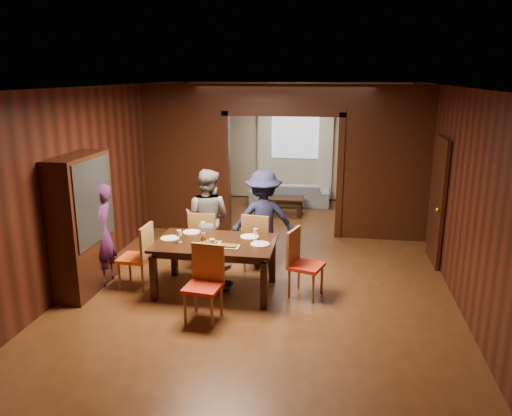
% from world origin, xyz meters
% --- Properties ---
extents(floor, '(9.00, 9.00, 0.00)m').
position_xyz_m(floor, '(0.00, 0.00, 0.00)').
color(floor, '#4B2B15').
rests_on(floor, ground).
extents(ceiling, '(5.50, 9.00, 0.02)m').
position_xyz_m(ceiling, '(0.00, 0.00, 2.90)').
color(ceiling, silver).
rests_on(ceiling, room_walls).
extents(room_walls, '(5.52, 9.01, 2.90)m').
position_xyz_m(room_walls, '(0.00, 1.89, 1.51)').
color(room_walls, black).
rests_on(room_walls, floor).
extents(person_purple, '(0.41, 0.59, 1.55)m').
position_xyz_m(person_purple, '(-2.38, -1.26, 0.77)').
color(person_purple, '#411A4D').
rests_on(person_purple, floor).
extents(person_grey, '(0.89, 0.75, 1.63)m').
position_xyz_m(person_grey, '(-1.00, -0.33, 0.82)').
color(person_grey, slate).
rests_on(person_grey, floor).
extents(person_navy, '(1.14, 0.81, 1.61)m').
position_xyz_m(person_navy, '(-0.11, -0.15, 0.80)').
color(person_navy, '#1C2046').
rests_on(person_navy, floor).
extents(sofa, '(1.94, 0.86, 0.55)m').
position_xyz_m(sofa, '(-0.07, 3.85, 0.28)').
color(sofa, '#8FA7BC').
rests_on(sofa, floor).
extents(serving_bowl, '(0.33, 0.33, 0.08)m').
position_xyz_m(serving_bowl, '(-0.57, -1.19, 0.80)').
color(serving_bowl, black).
rests_on(serving_bowl, dining_table).
extents(dining_table, '(1.71, 1.06, 0.76)m').
position_xyz_m(dining_table, '(-0.65, -1.25, 0.38)').
color(dining_table, black).
rests_on(dining_table, floor).
extents(coffee_table, '(0.80, 0.50, 0.40)m').
position_xyz_m(coffee_table, '(-0.07, 2.96, 0.20)').
color(coffee_table, black).
rests_on(coffee_table, floor).
extents(chair_left, '(0.45, 0.45, 0.97)m').
position_xyz_m(chair_left, '(-1.85, -1.30, 0.48)').
color(chair_left, '#EF5716').
rests_on(chair_left, floor).
extents(chair_right, '(0.55, 0.55, 0.97)m').
position_xyz_m(chair_right, '(0.66, -1.21, 0.48)').
color(chair_right, red).
rests_on(chair_right, floor).
extents(chair_far_l, '(0.45, 0.45, 0.97)m').
position_xyz_m(chair_far_l, '(-1.03, -0.37, 0.48)').
color(chair_far_l, red).
rests_on(chair_far_l, floor).
extents(chair_far_r, '(0.49, 0.49, 0.97)m').
position_xyz_m(chair_far_r, '(-0.16, -0.35, 0.48)').
color(chair_far_r, orange).
rests_on(chair_far_r, floor).
extents(chair_near, '(0.48, 0.48, 0.97)m').
position_xyz_m(chair_near, '(-0.59, -2.15, 0.48)').
color(chair_near, red).
rests_on(chair_near, floor).
extents(hutch, '(0.40, 1.20, 2.00)m').
position_xyz_m(hutch, '(-2.53, -1.50, 1.00)').
color(hutch, black).
rests_on(hutch, floor).
extents(door_right, '(0.06, 0.90, 2.10)m').
position_xyz_m(door_right, '(2.70, 0.50, 1.05)').
color(door_right, black).
rests_on(door_right, floor).
extents(window_far, '(1.20, 0.03, 1.30)m').
position_xyz_m(window_far, '(0.00, 4.44, 1.70)').
color(window_far, silver).
rests_on(window_far, back_wall).
extents(curtain_left, '(0.35, 0.06, 2.40)m').
position_xyz_m(curtain_left, '(-0.75, 4.40, 1.25)').
color(curtain_left, white).
rests_on(curtain_left, back_wall).
extents(curtain_right, '(0.35, 0.06, 2.40)m').
position_xyz_m(curtain_right, '(0.75, 4.40, 1.25)').
color(curtain_right, white).
rests_on(curtain_right, back_wall).
extents(plate_left, '(0.27, 0.27, 0.01)m').
position_xyz_m(plate_left, '(-1.33, -1.23, 0.77)').
color(plate_left, silver).
rests_on(plate_left, dining_table).
extents(plate_far_l, '(0.27, 0.27, 0.01)m').
position_xyz_m(plate_far_l, '(-1.10, -0.90, 0.77)').
color(plate_far_l, white).
rests_on(plate_far_l, dining_table).
extents(plate_far_r, '(0.27, 0.27, 0.01)m').
position_xyz_m(plate_far_r, '(-0.20, -0.97, 0.77)').
color(plate_far_r, white).
rests_on(plate_far_r, dining_table).
extents(plate_right, '(0.27, 0.27, 0.01)m').
position_xyz_m(plate_right, '(0.01, -1.27, 0.77)').
color(plate_right, silver).
rests_on(plate_right, dining_table).
extents(plate_near, '(0.27, 0.27, 0.01)m').
position_xyz_m(plate_near, '(-0.68, -1.54, 0.77)').
color(plate_near, silver).
rests_on(plate_near, dining_table).
extents(platter_a, '(0.30, 0.20, 0.04)m').
position_xyz_m(platter_a, '(-0.70, -1.35, 0.78)').
color(platter_a, gray).
rests_on(platter_a, dining_table).
extents(platter_b, '(0.30, 0.20, 0.04)m').
position_xyz_m(platter_b, '(-0.40, -1.46, 0.78)').
color(platter_b, gray).
rests_on(platter_b, dining_table).
extents(wineglass_left, '(0.08, 0.08, 0.18)m').
position_xyz_m(wineglass_left, '(-1.14, -1.37, 0.85)').
color(wineglass_left, white).
rests_on(wineglass_left, dining_table).
extents(wineglass_far, '(0.08, 0.08, 0.18)m').
position_xyz_m(wineglass_far, '(-0.91, -0.91, 0.85)').
color(wineglass_far, silver).
rests_on(wineglass_far, dining_table).
extents(wineglass_right, '(0.08, 0.08, 0.18)m').
position_xyz_m(wineglass_right, '(-0.08, -1.11, 0.85)').
color(wineglass_right, silver).
rests_on(wineglass_right, dining_table).
extents(tumbler, '(0.07, 0.07, 0.14)m').
position_xyz_m(tumbler, '(-0.61, -1.55, 0.83)').
color(tumbler, white).
rests_on(tumbler, dining_table).
extents(condiment_jar, '(0.08, 0.08, 0.11)m').
position_xyz_m(condiment_jar, '(-0.80, -1.31, 0.82)').
color(condiment_jar, '#482810').
rests_on(condiment_jar, dining_table).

